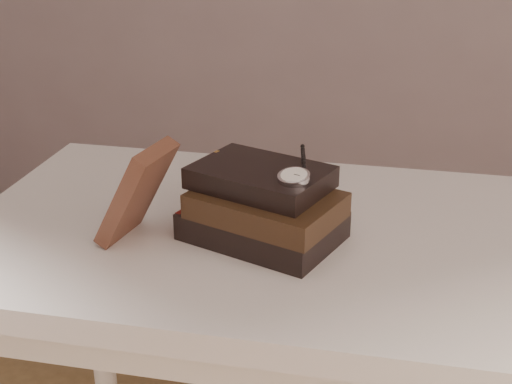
# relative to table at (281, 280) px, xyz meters

# --- Properties ---
(table) EXTENTS (1.00, 0.60, 0.75)m
(table) POSITION_rel_table_xyz_m (0.00, 0.00, 0.00)
(table) COLOR beige
(table) RESTS_ON ground
(book_stack) EXTENTS (0.26, 0.22, 0.11)m
(book_stack) POSITION_rel_table_xyz_m (-0.02, -0.04, 0.14)
(book_stack) COLOR black
(book_stack) RESTS_ON table
(journal) EXTENTS (0.11, 0.12, 0.15)m
(journal) POSITION_rel_table_xyz_m (-0.20, -0.08, 0.17)
(journal) COLOR #3E2118
(journal) RESTS_ON table
(pocket_watch) EXTENTS (0.06, 0.15, 0.02)m
(pocket_watch) POSITION_rel_table_xyz_m (0.03, -0.06, 0.21)
(pocket_watch) COLOR silver
(pocket_watch) RESTS_ON book_stack
(eyeglasses) EXTENTS (0.12, 0.13, 0.04)m
(eyeglasses) POSITION_rel_table_xyz_m (-0.07, 0.06, 0.15)
(eyeglasses) COLOR silver
(eyeglasses) RESTS_ON book_stack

